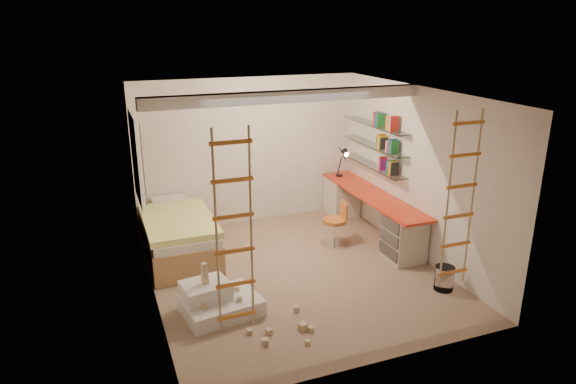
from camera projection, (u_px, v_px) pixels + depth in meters
name	position (u px, v px, depth m)	size (l,w,h in m)	color
floor	(295.00, 273.00, 7.50)	(4.50, 4.50, 0.00)	#93765F
ceiling_beam	(288.00, 97.00, 6.97)	(4.00, 0.18, 0.16)	white
window_frame	(137.00, 158.00, 7.67)	(0.06, 1.15, 1.35)	white
window_blind	(139.00, 158.00, 7.69)	(0.02, 1.00, 1.20)	#4C2D1E
rope_ladder_left	(234.00, 234.00, 5.01)	(0.41, 0.04, 2.13)	orange
rope_ladder_right	(460.00, 201.00, 5.93)	(0.41, 0.04, 2.13)	orange
waste_bin	(444.00, 278.00, 6.98)	(0.27, 0.27, 0.34)	white
desk	(370.00, 212.00, 8.72)	(0.56, 2.80, 0.75)	red
shelves	(374.00, 145.00, 8.66)	(0.25, 1.80, 0.71)	white
bed	(178.00, 235.00, 7.98)	(1.02, 2.00, 0.69)	#AD7F51
task_lamp	(344.00, 158.00, 9.32)	(0.14, 0.36, 0.57)	black
swivel_chair	(335.00, 230.00, 8.35)	(0.49, 0.49, 0.73)	#B76723
play_platform	(217.00, 301.00, 6.42)	(1.02, 0.85, 0.41)	silver
toy_blocks	(252.00, 308.00, 6.17)	(1.21, 1.19, 0.68)	#CCB284
books	(374.00, 138.00, 8.62)	(0.14, 0.64, 0.92)	#262626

